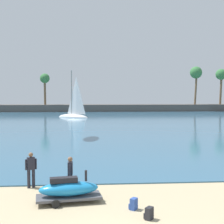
{
  "coord_description": "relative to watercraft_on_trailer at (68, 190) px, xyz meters",
  "views": [
    {
      "loc": [
        -0.67,
        -8.19,
        4.36
      ],
      "look_at": [
        0.81,
        11.27,
        3.31
      ],
      "focal_mm": 51.96,
      "sensor_mm": 36.0,
      "label": 1
    }
  ],
  "objects": [
    {
      "name": "backpack_spare",
      "position": [
        2.91,
        -2.02,
        -0.31
      ],
      "size": [
        0.37,
        0.37,
        0.44
      ],
      "color": "#232328",
      "rests_on": "ground"
    },
    {
      "name": "backpack_by_trailer",
      "position": [
        2.51,
        -1.01,
        -0.31
      ],
      "size": [
        0.37,
        0.37,
        0.44
      ],
      "color": "#2D4C9E",
      "rests_on": "ground"
    },
    {
      "name": "person_rigging_by_gear",
      "position": [
        0.02,
        1.03,
        0.38
      ],
      "size": [
        0.21,
        0.55,
        1.67
      ],
      "color": "#23232D",
      "rests_on": "ground"
    },
    {
      "name": "watercraft_on_trailer",
      "position": [
        0.0,
        0.0,
        0.0
      ],
      "size": [
        2.72,
        1.39,
        1.28
      ],
      "color": "#4C4C51",
      "rests_on": "ground"
    },
    {
      "name": "palm_headland",
      "position": [
        0.42,
        70.93,
        1.58
      ],
      "size": [
        88.41,
        6.0,
        11.65
      ],
      "color": "#514C47",
      "rests_on": "ground"
    },
    {
      "name": "person_at_waterline",
      "position": [
        -1.86,
        2.22,
        0.38
      ],
      "size": [
        0.51,
        0.32,
        1.67
      ],
      "color": "#23232D",
      "rests_on": "ground"
    },
    {
      "name": "sailboat_near_shore",
      "position": [
        -1.83,
        48.3,
        0.4
      ],
      "size": [
        6.51,
        5.33,
        9.5
      ],
      "color": "white",
      "rests_on": "sea"
    },
    {
      "name": "sea",
      "position": [
        1.45,
        56.71,
        -0.49
      ],
      "size": [
        220.0,
        108.53,
        0.06
      ],
      "primitive_type": "cube",
      "color": "#33607F",
      "rests_on": "ground"
    }
  ]
}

